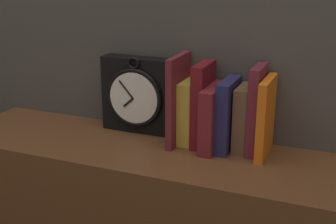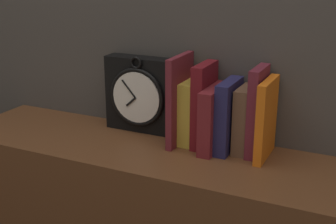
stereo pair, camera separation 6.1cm
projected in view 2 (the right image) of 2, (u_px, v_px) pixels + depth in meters
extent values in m
cube|color=black|center=(142.00, 94.00, 1.40)|extent=(0.23, 0.06, 0.23)
torus|color=black|center=(137.00, 97.00, 1.37)|extent=(0.18, 0.01, 0.18)
cylinder|color=white|center=(136.00, 98.00, 1.37)|extent=(0.15, 0.01, 0.15)
cube|color=black|center=(131.00, 102.00, 1.38)|extent=(0.03, 0.00, 0.03)
cube|color=black|center=(129.00, 89.00, 1.37)|extent=(0.05, 0.00, 0.05)
torus|color=black|center=(136.00, 63.00, 1.34)|extent=(0.04, 0.01, 0.04)
cube|color=maroon|center=(179.00, 100.00, 1.30)|extent=(0.02, 0.15, 0.25)
cube|color=gold|center=(191.00, 112.00, 1.32)|extent=(0.04, 0.11, 0.18)
cube|color=maroon|center=(204.00, 105.00, 1.29)|extent=(0.03, 0.12, 0.23)
cube|color=maroon|center=(214.00, 119.00, 1.27)|extent=(0.04, 0.16, 0.18)
cube|color=#23214E|center=(228.00, 116.00, 1.26)|extent=(0.04, 0.14, 0.19)
cube|color=brown|center=(245.00, 120.00, 1.25)|extent=(0.04, 0.11, 0.18)
cube|color=maroon|center=(257.00, 111.00, 1.23)|extent=(0.03, 0.12, 0.24)
cube|color=orange|center=(266.00, 119.00, 1.21)|extent=(0.02, 0.15, 0.21)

